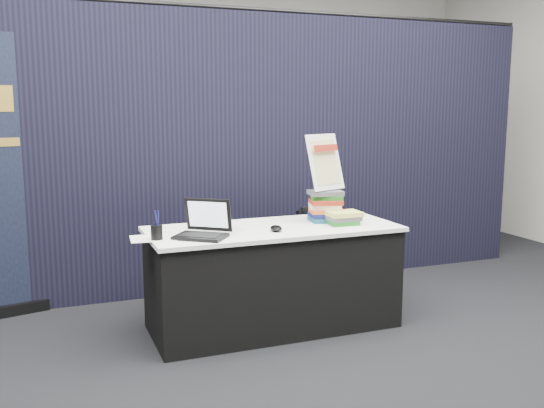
{
  "coord_description": "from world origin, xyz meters",
  "views": [
    {
      "loc": [
        -1.56,
        -3.42,
        1.61
      ],
      "look_at": [
        -0.01,
        0.55,
        0.92
      ],
      "focal_mm": 40.0,
      "sensor_mm": 36.0,
      "label": 1
    }
  ],
  "objects_px": {
    "book_stack_tall": "(326,206)",
    "info_sign": "(325,163)",
    "book_stack_short": "(343,218)",
    "laptop": "(199,228)",
    "display_table": "(273,277)",
    "stacking_chair": "(323,251)"
  },
  "relations": [
    {
      "from": "book_stack_tall",
      "to": "info_sign",
      "type": "xyz_separation_m",
      "value": [
        0.0,
        0.03,
        0.32
      ]
    },
    {
      "from": "info_sign",
      "to": "book_stack_short",
      "type": "bearing_deg",
      "value": -95.91
    },
    {
      "from": "laptop",
      "to": "info_sign",
      "type": "xyz_separation_m",
      "value": [
        1.04,
        0.23,
        0.38
      ]
    },
    {
      "from": "book_stack_short",
      "to": "info_sign",
      "type": "height_order",
      "value": "info_sign"
    },
    {
      "from": "display_table",
      "to": "laptop",
      "type": "distance_m",
      "value": 0.74
    },
    {
      "from": "book_stack_tall",
      "to": "book_stack_short",
      "type": "xyz_separation_m",
      "value": [
        0.05,
        -0.17,
        -0.07
      ]
    },
    {
      "from": "laptop",
      "to": "stacking_chair",
      "type": "height_order",
      "value": "laptop"
    },
    {
      "from": "display_table",
      "to": "book_stack_tall",
      "type": "xyz_separation_m",
      "value": [
        0.46,
        0.07,
        0.49
      ]
    },
    {
      "from": "laptop",
      "to": "book_stack_tall",
      "type": "distance_m",
      "value": 1.06
    },
    {
      "from": "info_sign",
      "to": "display_table",
      "type": "bearing_deg",
      "value": 170.75
    },
    {
      "from": "stacking_chair",
      "to": "book_stack_tall",
      "type": "bearing_deg",
      "value": -133.51
    },
    {
      "from": "display_table",
      "to": "book_stack_tall",
      "type": "height_order",
      "value": "book_stack_tall"
    },
    {
      "from": "display_table",
      "to": "book_stack_tall",
      "type": "distance_m",
      "value": 0.67
    },
    {
      "from": "book_stack_tall",
      "to": "stacking_chair",
      "type": "relative_size",
      "value": 0.35
    },
    {
      "from": "book_stack_tall",
      "to": "info_sign",
      "type": "relative_size",
      "value": 0.64
    },
    {
      "from": "book_stack_tall",
      "to": "book_stack_short",
      "type": "relative_size",
      "value": 1.23
    },
    {
      "from": "book_stack_short",
      "to": "display_table",
      "type": "bearing_deg",
      "value": 169.41
    },
    {
      "from": "display_table",
      "to": "book_stack_short",
      "type": "relative_size",
      "value": 7.91
    },
    {
      "from": "book_stack_tall",
      "to": "display_table",
      "type": "bearing_deg",
      "value": -171.47
    },
    {
      "from": "laptop",
      "to": "info_sign",
      "type": "bearing_deg",
      "value": 49.97
    },
    {
      "from": "book_stack_short",
      "to": "stacking_chair",
      "type": "distance_m",
      "value": 0.57
    },
    {
      "from": "laptop",
      "to": "stacking_chair",
      "type": "bearing_deg",
      "value": 60.03
    }
  ]
}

